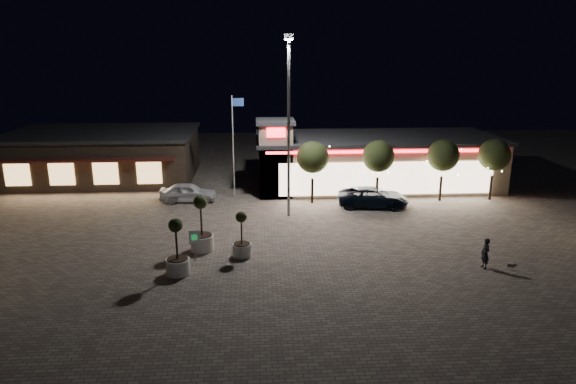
{
  "coord_description": "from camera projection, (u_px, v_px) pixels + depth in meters",
  "views": [
    {
      "loc": [
        -0.23,
        -26.5,
        11.49
      ],
      "look_at": [
        1.83,
        6.0,
        2.31
      ],
      "focal_mm": 32.0,
      "sensor_mm": 36.0,
      "label": 1
    }
  ],
  "objects": [
    {
      "name": "ground",
      "position": [
        262.0,
        261.0,
        28.59
      ],
      "size": [
        90.0,
        90.0,
        0.0
      ],
      "primitive_type": "plane",
      "color": "slate",
      "rests_on": "ground"
    },
    {
      "name": "white_sedan",
      "position": [
        188.0,
        192.0,
        39.54
      ],
      "size": [
        4.35,
        1.85,
        1.46
      ],
      "primitive_type": "imported",
      "rotation": [
        0.0,
        0.0,
        1.54
      ],
      "color": "silver",
      "rests_on": "ground"
    },
    {
      "name": "pedestrian",
      "position": [
        485.0,
        253.0,
        27.54
      ],
      "size": [
        0.48,
        0.66,
        1.68
      ],
      "primitive_type": "imported",
      "rotation": [
        0.0,
        0.0,
        -1.44
      ],
      "color": "black",
      "rests_on": "ground"
    },
    {
      "name": "string_tree_c",
      "position": [
        443.0,
        156.0,
        39.04
      ],
      "size": [
        2.42,
        2.42,
        4.79
      ],
      "color": "#332319",
      "rests_on": "ground"
    },
    {
      "name": "pickup_truck",
      "position": [
        373.0,
        197.0,
        38.27
      ],
      "size": [
        5.57,
        3.23,
        1.46
      ],
      "primitive_type": "imported",
      "rotation": [
        0.0,
        0.0,
        1.41
      ],
      "color": "black",
      "rests_on": "ground"
    },
    {
      "name": "string_tree_a",
      "position": [
        313.0,
        157.0,
        38.43
      ],
      "size": [
        2.42,
        2.42,
        4.79
      ],
      "color": "#332319",
      "rests_on": "ground"
    },
    {
      "name": "dog",
      "position": [
        512.0,
        265.0,
        27.51
      ],
      "size": [
        0.46,
        0.31,
        0.25
      ],
      "color": "#59514C",
      "rests_on": "ground"
    },
    {
      "name": "floodlight_pole",
      "position": [
        289.0,
        117.0,
        34.49
      ],
      "size": [
        0.6,
        0.4,
        12.38
      ],
      "color": "gray",
      "rests_on": "ground"
    },
    {
      "name": "string_tree_b",
      "position": [
        378.0,
        157.0,
        38.74
      ],
      "size": [
        2.42,
        2.42,
        4.79
      ],
      "color": "#332319",
      "rests_on": "ground"
    },
    {
      "name": "retail_building",
      "position": [
        370.0,
        160.0,
        43.76
      ],
      "size": [
        20.4,
        8.4,
        6.1
      ],
      "color": "tan",
      "rests_on": "ground"
    },
    {
      "name": "string_tree_d",
      "position": [
        494.0,
        155.0,
        39.29
      ],
      "size": [
        2.42,
        2.42,
        4.79
      ],
      "color": "#332319",
      "rests_on": "ground"
    },
    {
      "name": "valet_sign",
      "position": [
        195.0,
        240.0,
        28.27
      ],
      "size": [
        0.6,
        0.19,
        1.83
      ],
      "color": "gray",
      "rests_on": "ground"
    },
    {
      "name": "planter_left",
      "position": [
        202.0,
        233.0,
        29.93
      ],
      "size": [
        1.36,
        1.36,
        3.35
      ],
      "color": "silver",
      "rests_on": "ground"
    },
    {
      "name": "flagpole",
      "position": [
        234.0,
        138.0,
        39.68
      ],
      "size": [
        0.95,
        0.1,
        8.0
      ],
      "color": "white",
      "rests_on": "ground"
    },
    {
      "name": "restaurant_building",
      "position": [
        104.0,
        155.0,
        46.34
      ],
      "size": [
        16.4,
        11.0,
        4.3
      ],
      "color": "#382D23",
      "rests_on": "ground"
    },
    {
      "name": "planter_right",
      "position": [
        242.0,
        242.0,
        29.14
      ],
      "size": [
        1.08,
        1.08,
        2.66
      ],
      "color": "silver",
      "rests_on": "ground"
    },
    {
      "name": "planter_mid",
      "position": [
        177.0,
        257.0,
        26.77
      ],
      "size": [
        1.25,
        1.25,
        3.08
      ],
      "color": "silver",
      "rests_on": "ground"
    }
  ]
}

